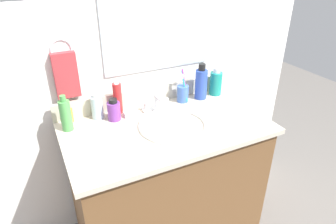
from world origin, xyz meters
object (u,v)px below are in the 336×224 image
object	(u,v)px
bottle_cream_purple	(114,110)
bottle_mouthwash_teal	(216,83)
bottle_oil_amber	(68,115)
bottle_toner_green	(66,115)
bottle_gel_clear	(97,107)
bottle_spray_red	(118,97)
bottle_shampoo_blue	(201,83)
cup_blue_plastic	(183,93)
hand_towel	(66,75)
soap_bar	(130,114)
faucet	(157,104)

from	to	relation	value
bottle_cream_purple	bottle_mouthwash_teal	world-z (taller)	bottle_mouthwash_teal
bottle_oil_amber	bottle_toner_green	bearing A→B (deg)	-103.84
bottle_gel_clear	bottle_oil_amber	bearing A→B (deg)	171.04
bottle_gel_clear	bottle_spray_red	bearing A→B (deg)	4.36
bottle_oil_amber	bottle_gel_clear	distance (m)	0.14
bottle_spray_red	bottle_cream_purple	bearing A→B (deg)	-123.78
bottle_shampoo_blue	bottle_cream_purple	distance (m)	0.51
cup_blue_plastic	bottle_gel_clear	bearing A→B (deg)	177.51
hand_towel	bottle_cream_purple	world-z (taller)	hand_towel
bottle_oil_amber	cup_blue_plastic	world-z (taller)	cup_blue_plastic
soap_bar	bottle_mouthwash_teal	bearing A→B (deg)	3.55
hand_towel	faucet	xyz separation A→B (m)	(0.41, -0.12, -0.19)
bottle_oil_amber	bottle_spray_red	bearing A→B (deg)	-3.06
faucet	bottle_gel_clear	world-z (taller)	bottle_gel_clear
hand_towel	cup_blue_plastic	xyz separation A→B (m)	(0.58, -0.09, -0.17)
bottle_mouthwash_teal	cup_blue_plastic	distance (m)	0.22
bottle_mouthwash_teal	bottle_gel_clear	bearing A→B (deg)	178.43
faucet	bottle_cream_purple	world-z (taller)	bottle_cream_purple
hand_towel	cup_blue_plastic	size ratio (longest dim) A/B	1.15
faucet	soap_bar	size ratio (longest dim) A/B	2.50
bottle_cream_purple	bottle_gel_clear	size ratio (longest dim) A/B	0.85
cup_blue_plastic	soap_bar	world-z (taller)	cup_blue_plastic
hand_towel	bottle_toner_green	bearing A→B (deg)	-109.64
hand_towel	bottle_spray_red	world-z (taller)	hand_towel
bottle_mouthwash_teal	cup_blue_plastic	bearing A→B (deg)	-179.58
bottle_oil_amber	soap_bar	xyz separation A→B (m)	(0.29, -0.07, -0.02)
bottle_oil_amber	hand_towel	bearing A→B (deg)	62.81
faucet	soap_bar	distance (m)	0.15
bottle_shampoo_blue	bottle_mouthwash_teal	bearing A→B (deg)	4.64
bottle_mouthwash_teal	soap_bar	xyz separation A→B (m)	(-0.53, -0.03, -0.06)
faucet	cup_blue_plastic	bearing A→B (deg)	8.39
hand_towel	bottle_cream_purple	xyz separation A→B (m)	(0.18, -0.13, -0.17)
bottle_gel_clear	cup_blue_plastic	size ratio (longest dim) A/B	0.68
bottle_shampoo_blue	hand_towel	bearing A→B (deg)	171.81
bottle_shampoo_blue	soap_bar	world-z (taller)	bottle_shampoo_blue
bottle_toner_green	soap_bar	size ratio (longest dim) A/B	2.73
hand_towel	cup_blue_plastic	bearing A→B (deg)	-9.06
bottle_mouthwash_teal	bottle_gel_clear	world-z (taller)	bottle_mouthwash_teal
faucet	bottle_spray_red	xyz separation A→B (m)	(-0.19, 0.05, 0.06)
bottle_oil_amber	bottle_gel_clear	size ratio (longest dim) A/B	0.62
bottle_oil_amber	bottle_shampoo_blue	world-z (taller)	bottle_shampoo_blue
bottle_oil_amber	bottle_cream_purple	size ratio (longest dim) A/B	0.73
bottle_gel_clear	bottle_mouthwash_teal	bearing A→B (deg)	-1.57
hand_towel	bottle_mouthwash_teal	xyz separation A→B (m)	(0.80, -0.09, -0.15)
bottle_cream_purple	soap_bar	world-z (taller)	bottle_cream_purple
cup_blue_plastic	bottle_cream_purple	bearing A→B (deg)	-175.29
bottle_mouthwash_teal	cup_blue_plastic	xyz separation A→B (m)	(-0.22, -0.00, -0.02)
bottle_spray_red	bottle_gel_clear	bearing A→B (deg)	-175.64
bottle_spray_red	faucet	bearing A→B (deg)	-15.56
faucet	bottle_mouthwash_teal	distance (m)	0.39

